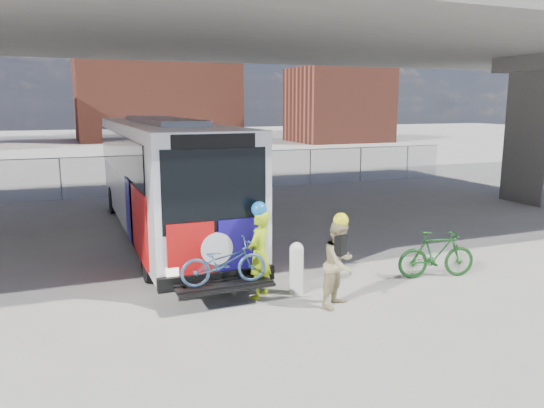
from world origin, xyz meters
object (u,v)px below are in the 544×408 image
bollard (296,266)px  cyclist_tan (340,262)px  bus (163,169)px  bike_parked (436,254)px  cyclist_hivis (259,252)px

bollard → cyclist_tan: 1.14m
bollard → cyclist_tan: bearing=-61.1°
bus → bollard: size_ratio=11.09×
bollard → bus: bearing=104.7°
bus → bike_parked: 8.62m
cyclist_hivis → bollard: bearing=129.7°
bike_parked → bollard: bearing=99.5°
bollard → cyclist_hivis: bearing=172.4°
cyclist_tan → bollard: bearing=85.6°
bike_parked → bus: bearing=51.5°
bollard → cyclist_tan: size_ratio=0.59×
bus → bollard: 6.81m
bike_parked → cyclist_tan: bearing=116.8°
bollard → cyclist_hivis: cyclist_hivis is taller
cyclist_tan → bike_parked: size_ratio=1.03×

